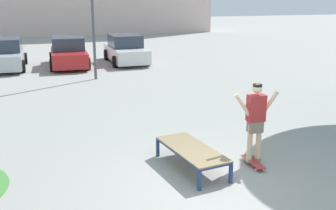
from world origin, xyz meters
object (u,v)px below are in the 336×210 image
Objects in this scene: skate_box at (192,150)px; skateboard at (253,162)px; car_white at (126,50)px; car_silver at (5,55)px; car_red at (68,53)px; skater at (256,117)px.

skate_box reaches higher than skateboard.
car_white is at bearing 82.30° from skate_box.
car_white is at bearing -0.93° from car_silver.
car_silver is 6.11m from car_white.
skateboard is at bearing -69.02° from car_silver.
car_silver is at bearing 110.98° from skateboard.
car_white is at bearing 3.37° from car_red.
car_silver and car_white have the same top height.
skater is 0.40× the size of car_white.
skate_box is 1.17× the size of skater.
car_silver is at bearing 179.07° from car_white.
skateboard is 0.19× the size of car_red.
car_white is at bearing 87.67° from skateboard.
car_white is (6.10, -0.10, 0.00)m from car_silver.
car_white reaches higher than skateboard.
skater is (0.00, 0.00, 0.99)m from skateboard.
car_white reaches higher than skate_box.
skateboard is at bearing -80.08° from car_red.
skater reaches higher than skateboard.
car_silver and car_red have the same top height.
skate_box is 0.46× the size of car_silver.
skater is at bearing -92.33° from car_white.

